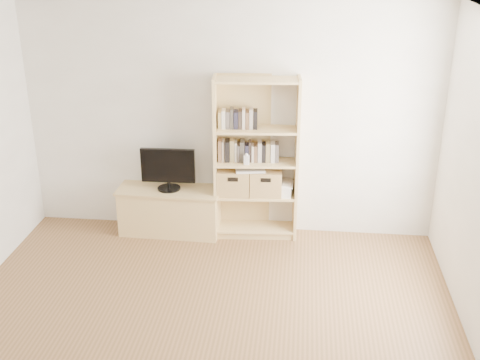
# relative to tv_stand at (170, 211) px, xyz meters

# --- Properties ---
(back_wall) EXTENTS (4.50, 0.02, 2.60)m
(back_wall) POSITION_rel_tv_stand_xyz_m (0.66, 0.21, 1.05)
(back_wall) COLOR silver
(back_wall) RESTS_ON floor
(ceiling) EXTENTS (4.50, 5.00, 0.01)m
(ceiling) POSITION_rel_tv_stand_xyz_m (0.66, -2.29, 2.35)
(ceiling) COLOR white
(ceiling) RESTS_ON back_wall
(tv_stand) EXTENTS (1.12, 0.44, 0.51)m
(tv_stand) POSITION_rel_tv_stand_xyz_m (0.00, 0.00, 0.00)
(tv_stand) COLOR tan
(tv_stand) RESTS_ON floor
(bookshelf) EXTENTS (0.93, 0.39, 1.81)m
(bookshelf) POSITION_rel_tv_stand_xyz_m (0.96, 0.05, 0.65)
(bookshelf) COLOR tan
(bookshelf) RESTS_ON floor
(television) EXTENTS (0.60, 0.06, 0.47)m
(television) POSITION_rel_tv_stand_xyz_m (0.00, 0.00, 0.51)
(television) COLOR black
(television) RESTS_ON tv_stand
(books_row_mid) EXTENTS (0.75, 0.24, 0.20)m
(books_row_mid) POSITION_rel_tv_stand_xyz_m (0.96, 0.07, 0.73)
(books_row_mid) COLOR brown
(books_row_mid) RESTS_ON bookshelf
(books_row_upper) EXTENTS (0.35, 0.14, 0.18)m
(books_row_upper) POSITION_rel_tv_stand_xyz_m (0.76, 0.05, 1.09)
(books_row_upper) COLOR brown
(books_row_upper) RESTS_ON bookshelf
(baby_monitor) EXTENTS (0.06, 0.04, 0.10)m
(baby_monitor) POSITION_rel_tv_stand_xyz_m (0.87, -0.06, 0.68)
(baby_monitor) COLOR white
(baby_monitor) RESTS_ON bookshelf
(basket_left) EXTENTS (0.36, 0.30, 0.29)m
(basket_left) POSITION_rel_tv_stand_xyz_m (0.72, 0.02, 0.39)
(basket_left) COLOR #9F7947
(basket_left) RESTS_ON bookshelf
(basket_right) EXTENTS (0.36, 0.30, 0.28)m
(basket_right) POSITION_rel_tv_stand_xyz_m (1.07, 0.05, 0.39)
(basket_right) COLOR #9F7947
(basket_right) RESTS_ON bookshelf
(laptop) EXTENTS (0.35, 0.27, 0.02)m
(laptop) POSITION_rel_tv_stand_xyz_m (0.90, 0.02, 0.55)
(laptop) COLOR silver
(laptop) RESTS_ON basket_left
(magazine_stack) EXTENTS (0.19, 0.26, 0.12)m
(magazine_stack) POSITION_rel_tv_stand_xyz_m (1.27, 0.07, 0.31)
(magazine_stack) COLOR silver
(magazine_stack) RESTS_ON bookshelf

